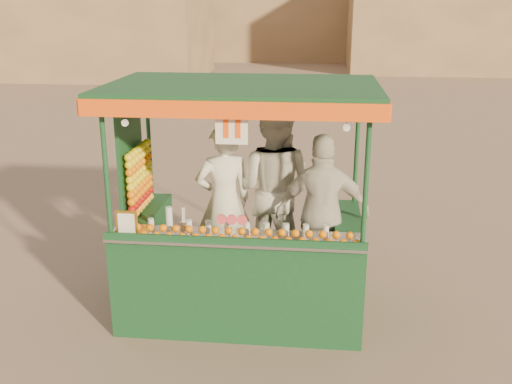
# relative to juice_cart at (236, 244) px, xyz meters

# --- Properties ---
(ground) EXTENTS (90.00, 90.00, 0.00)m
(ground) POSITION_rel_juice_cart_xyz_m (-0.31, 0.33, -0.78)
(ground) COLOR #766054
(ground) RESTS_ON ground
(building_left) EXTENTS (10.00, 6.00, 6.00)m
(building_left) POSITION_rel_juice_cart_xyz_m (-9.31, 20.33, 2.22)
(building_left) COLOR #A37D5C
(building_left) RESTS_ON ground
(building_right) EXTENTS (9.00, 6.00, 5.00)m
(building_right) POSITION_rel_juice_cart_xyz_m (6.69, 24.33, 1.72)
(building_right) COLOR #A37D5C
(building_right) RESTS_ON ground
(juice_cart) EXTENTS (2.67, 1.73, 2.43)m
(juice_cart) POSITION_rel_juice_cart_xyz_m (0.00, 0.00, 0.00)
(juice_cart) COLOR #103D21
(juice_cart) RESTS_ON ground
(vendor_left) EXTENTS (0.73, 0.63, 1.69)m
(vendor_left) POSITION_rel_juice_cart_xyz_m (-0.18, 0.36, 0.34)
(vendor_left) COLOR silver
(vendor_left) RESTS_ON ground
(vendor_middle) EXTENTS (1.09, 0.95, 1.91)m
(vendor_middle) POSITION_rel_juice_cart_xyz_m (0.35, 0.54, 0.45)
(vendor_middle) COLOR beige
(vendor_middle) RESTS_ON ground
(vendor_right) EXTENTS (1.00, 0.49, 1.66)m
(vendor_right) POSITION_rel_juice_cart_xyz_m (0.89, 0.14, 0.33)
(vendor_right) COLOR beige
(vendor_right) RESTS_ON ground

